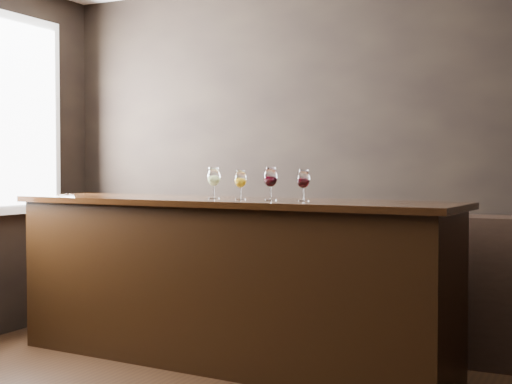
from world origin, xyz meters
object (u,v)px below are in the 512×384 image
at_px(glass_amber, 240,180).
at_px(glass_red_a, 270,178).
at_px(glass_white, 214,178).
at_px(glass_red_b, 303,180).
at_px(bar_counter, 225,284).
at_px(back_bar_shelf, 369,282).

height_order(glass_amber, glass_red_a, glass_red_a).
relative_size(glass_white, glass_red_b, 1.07).
distance_m(glass_white, glass_red_b, 0.67).
relative_size(glass_white, glass_red_a, 0.99).
bearing_deg(glass_amber, bar_counter, 169.76).
height_order(glass_red_a, glass_red_b, glass_red_a).
xyz_separation_m(glass_white, glass_red_a, (0.45, -0.05, 0.00)).
bearing_deg(glass_amber, glass_white, 169.51).
bearing_deg(bar_counter, glass_red_b, 2.20).
distance_m(bar_counter, glass_white, 0.73).
distance_m(bar_counter, glass_red_b, 0.91).
bearing_deg(glass_white, glass_red_b, -2.97).
distance_m(back_bar_shelf, glass_red_b, 1.09).
relative_size(bar_counter, glass_red_b, 15.47).
bearing_deg(glass_red_b, back_bar_shelf, 75.55).
xyz_separation_m(back_bar_shelf, glass_red_a, (-0.42, -0.78, 0.76)).
bearing_deg(glass_amber, glass_red_a, -1.95).
relative_size(glass_red_a, glass_red_b, 1.07).
bearing_deg(glass_amber, glass_red_b, 0.91).
xyz_separation_m(glass_amber, glass_red_b, (0.44, 0.01, 0.00)).
relative_size(back_bar_shelf, glass_red_a, 13.02).
bearing_deg(glass_red_a, back_bar_shelf, 61.81).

